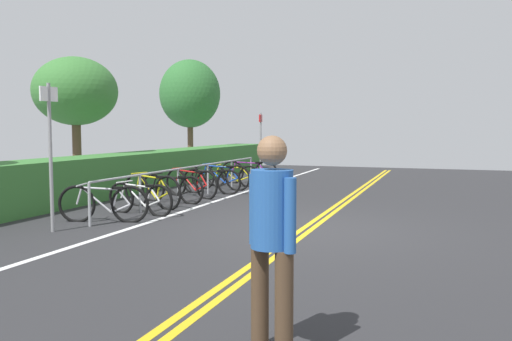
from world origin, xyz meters
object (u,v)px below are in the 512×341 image
bike_rack (194,173)px  tree_far_right (190,94)px  bicycle_8 (249,172)px  pedestrian (272,230)px  sign_post_near (50,144)px  tree_mid (75,92)px  bicycle_3 (172,189)px  bicycle_5 (211,181)px  bicycle_7 (232,176)px  bicycle_6 (220,177)px  bicycle_1 (140,199)px  bicycle_2 (152,191)px  bicycle_4 (191,183)px  sign_post_far (261,140)px  bicycle_0 (103,204)px

bike_rack → tree_far_right: size_ratio=1.79×
bicycle_8 → pedestrian: bearing=-158.7°
pedestrian → sign_post_near: 6.00m
bike_rack → tree_mid: size_ratio=2.21×
bicycle_3 → bicycle_5: 1.86m
bicycle_7 → tree_far_right: bearing=36.7°
bicycle_5 → bicycle_6: size_ratio=0.92×
bicycle_1 → bicycle_8: size_ratio=0.92×
bicycle_5 → bicycle_6: bicycle_6 is taller
bicycle_2 → bicycle_5: 2.71m
pedestrian → bicycle_7: bearing=23.8°
bicycle_6 → tree_mid: bearing=107.1°
bicycle_4 → pedestrian: (-8.11, -4.78, 0.61)m
bike_rack → tree_far_right: bearing=27.3°
bicycle_2 → pedestrian: size_ratio=1.00×
bicycle_4 → bicycle_6: (1.75, -0.03, 0.00)m
sign_post_far → tree_mid: (-3.97, 4.15, 1.41)m
tree_mid → bicycle_5: bearing=-85.8°
bicycle_4 → tree_mid: size_ratio=0.46×
bicycle_1 → bicycle_3: 1.73m
bicycle_5 → sign_post_near: 5.74m
bicycle_1 → tree_mid: (3.27, 4.11, 2.44)m
bicycle_8 → sign_post_far: size_ratio=0.80×
sign_post_near → pedestrian: bearing=-124.0°
bicycle_3 → bicycle_2: bearing=178.9°
bicycle_6 → bicycle_3: bearing=179.5°
bicycle_6 → pedestrian: (-9.86, -4.74, 0.61)m
sign_post_near → bicycle_4: bearing=-2.2°
bike_rack → sign_post_far: (4.57, -0.17, 0.73)m
bike_rack → bicycle_4: 0.29m
tree_far_right → bicycle_0: bearing=-160.4°
bicycle_8 → bicycle_2: bearing=177.7°
bicycle_0 → pedestrian: pedestrian is taller
bicycle_4 → pedestrian: pedestrian is taller
bicycle_1 → bicycle_7: (5.31, 0.17, 0.00)m
bicycle_6 → bicycle_5: bearing=-171.1°
bicycle_2 → bicycle_3: bearing=-1.1°
bicycle_4 → bicycle_6: 1.75m
sign_post_far → tree_far_right: (3.82, 4.50, 1.83)m
tree_far_right → bicycle_8: bearing=-136.9°
bicycle_6 → tree_far_right: size_ratio=0.40×
bike_rack → bicycle_6: 1.82m
bicycle_5 → bicycle_8: 2.76m
bicycle_8 → sign_post_near: bearing=177.3°
bicycle_2 → bicycle_8: size_ratio=0.94×
bicycle_3 → bicycle_6: size_ratio=0.96×
bicycle_7 → tree_far_right: 7.72m
bicycle_4 → sign_post_near: sign_post_near is taller
bicycle_0 → pedestrian: 6.48m
bicycle_2 → sign_post_near: size_ratio=0.68×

